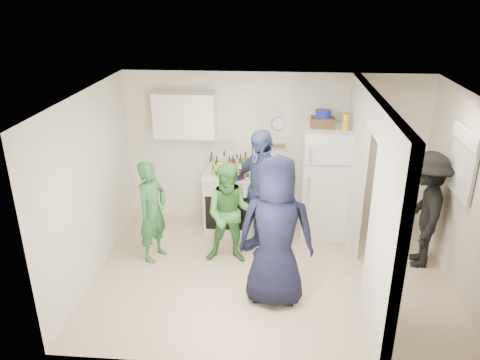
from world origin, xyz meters
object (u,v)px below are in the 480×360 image
(person_green_left, at_px, (153,212))
(person_nook, at_px, (425,210))
(wicker_basket, at_px, (323,122))
(person_green_center, at_px, (231,214))
(yellow_cup_stack_top, at_px, (346,122))
(person_denim, at_px, (261,192))
(blue_bowl, at_px, (323,114))
(fridge, at_px, (325,182))
(person_navy, at_px, (276,233))
(stove, at_px, (230,201))

(person_green_left, bearing_deg, person_nook, -65.14)
(wicker_basket, xyz_separation_m, person_green_center, (-1.29, -1.04, -1.07))
(yellow_cup_stack_top, distance_m, person_nook, 1.65)
(wicker_basket, bearing_deg, person_nook, -32.60)
(person_green_center, bearing_deg, person_denim, 39.62)
(blue_bowl, bearing_deg, person_green_center, -141.11)
(fridge, distance_m, person_green_center, 1.71)
(person_green_center, bearing_deg, fridge, 34.72)
(fridge, xyz_separation_m, person_nook, (1.29, -0.84, -0.03))
(person_green_center, xyz_separation_m, person_nook, (2.68, 0.15, 0.09))
(blue_bowl, height_order, person_navy, blue_bowl)
(wicker_basket, bearing_deg, stove, -179.19)
(yellow_cup_stack_top, relative_size, person_green_left, 0.17)
(wicker_basket, height_order, person_denim, wicker_basket)
(fridge, relative_size, wicker_basket, 4.97)
(blue_bowl, height_order, yellow_cup_stack_top, blue_bowl)
(person_nook, bearing_deg, stove, -96.64)
(fridge, bearing_deg, wicker_basket, 153.43)
(person_green_center, xyz_separation_m, person_navy, (0.64, -0.87, 0.21))
(yellow_cup_stack_top, relative_size, person_denim, 0.13)
(yellow_cup_stack_top, distance_m, person_navy, 2.20)
(yellow_cup_stack_top, height_order, person_nook, yellow_cup_stack_top)
(blue_bowl, distance_m, person_nook, 1.98)
(yellow_cup_stack_top, bearing_deg, person_nook, -34.63)
(stove, xyz_separation_m, person_green_center, (0.12, -1.02, 0.27))
(person_denim, xyz_separation_m, person_navy, (0.23, -1.21, 0.01))
(blue_bowl, xyz_separation_m, person_green_center, (-1.29, -1.04, -1.20))
(wicker_basket, distance_m, person_green_center, 1.97)
(stove, height_order, person_green_left, person_green_left)
(yellow_cup_stack_top, bearing_deg, blue_bowl, 154.89)
(stove, distance_m, person_nook, 2.95)
(person_green_left, bearing_deg, fridge, -45.84)
(person_green_left, relative_size, person_navy, 0.78)
(stove, relative_size, person_green_center, 0.64)
(stove, distance_m, blue_bowl, 2.04)
(stove, height_order, wicker_basket, wicker_basket)
(blue_bowl, bearing_deg, person_denim, -141.81)
(fridge, relative_size, person_nook, 1.03)
(person_green_left, xyz_separation_m, person_nook, (3.79, 0.15, 0.10))
(yellow_cup_stack_top, height_order, person_green_left, yellow_cup_stack_top)
(person_green_left, height_order, person_nook, person_nook)
(wicker_basket, bearing_deg, fridge, -26.57)
(fridge, distance_m, wicker_basket, 0.95)
(wicker_basket, bearing_deg, yellow_cup_stack_top, -25.11)
(yellow_cup_stack_top, xyz_separation_m, person_green_center, (-1.61, -0.89, -1.12))
(blue_bowl, relative_size, person_nook, 0.14)
(person_green_left, distance_m, person_green_center, 1.11)
(fridge, xyz_separation_m, person_green_left, (-2.50, -0.99, -0.13))
(person_denim, relative_size, person_navy, 0.99)
(wicker_basket, relative_size, person_nook, 0.21)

